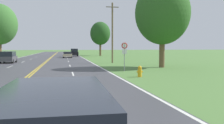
% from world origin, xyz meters
% --- Properties ---
extents(fire_hydrant, '(0.47, 0.31, 0.84)m').
position_xyz_m(fire_hydrant, '(8.31, 13.47, 0.43)').
color(fire_hydrant, gold).
rests_on(fire_hydrant, ground).
extents(traffic_sign, '(0.60, 0.10, 2.70)m').
position_xyz_m(traffic_sign, '(8.25, 17.82, 2.04)').
color(traffic_sign, gray).
rests_on(traffic_sign, ground).
extents(utility_pole_midground, '(1.80, 0.24, 8.55)m').
position_xyz_m(utility_pole_midground, '(9.55, 29.68, 4.43)').
color(utility_pole_midground, brown).
rests_on(utility_pole_midground, ground).
extents(tree_left_verge, '(5.32, 5.32, 8.98)m').
position_xyz_m(tree_left_verge, '(12.29, 58.78, 5.90)').
color(tree_left_verge, brown).
rests_on(tree_left_verge, ground).
extents(tree_far_back, '(6.05, 6.05, 9.50)m').
position_xyz_m(tree_far_back, '(13.44, 21.18, 6.00)').
color(tree_far_back, brown).
rests_on(tree_far_back, ground).
extents(car_dark_grey_hatchback_approaching, '(1.89, 3.71, 1.66)m').
position_xyz_m(car_dark_grey_hatchback_approaching, '(-5.08, 32.51, 0.86)').
color(car_dark_grey_hatchback_approaching, black).
rests_on(car_dark_grey_hatchback_approaching, ground).
extents(car_champagne_sedan_mid_near, '(1.98, 4.09, 1.29)m').
position_xyz_m(car_champagne_sedan_mid_near, '(3.52, 48.56, 0.68)').
color(car_champagne_sedan_mid_near, black).
rests_on(car_champagne_sedan_mid_near, ground).
extents(car_black_suv_mid_far, '(1.92, 4.71, 1.89)m').
position_xyz_m(car_black_suv_mid_far, '(5.37, 57.81, 0.99)').
color(car_black_suv_mid_far, black).
rests_on(car_black_suv_mid_far, ground).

